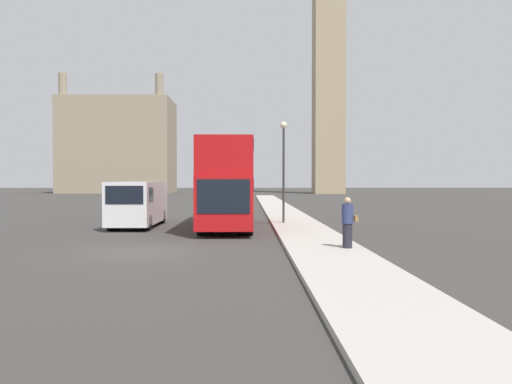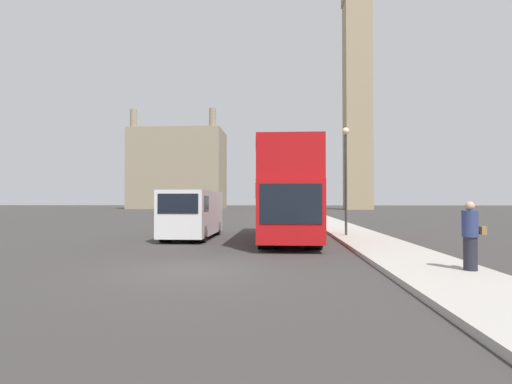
{
  "view_description": "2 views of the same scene",
  "coord_description": "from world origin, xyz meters",
  "px_view_note": "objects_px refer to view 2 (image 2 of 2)",
  "views": [
    {
      "loc": [
        3.69,
        -17.05,
        2.42
      ],
      "look_at": [
        4.15,
        9.49,
        1.81
      ],
      "focal_mm": 35.0,
      "sensor_mm": 36.0,
      "label": 1
    },
    {
      "loc": [
        2.37,
        -10.61,
        1.88
      ],
      "look_at": [
        0.55,
        18.45,
        2.51
      ],
      "focal_mm": 28.0,
      "sensor_mm": 36.0,
      "label": 2
    }
  ],
  "objects_px": {
    "clock_tower": "(357,62)",
    "red_double_decker_bus": "(288,189)",
    "white_van": "(193,213)",
    "street_lamp": "(346,164)",
    "pedestrian": "(470,236)"
  },
  "relations": [
    {
      "from": "red_double_decker_bus",
      "to": "white_van",
      "type": "height_order",
      "value": "red_double_decker_bus"
    },
    {
      "from": "clock_tower",
      "to": "white_van",
      "type": "bearing_deg",
      "value": -107.36
    },
    {
      "from": "pedestrian",
      "to": "clock_tower",
      "type": "bearing_deg",
      "value": 81.25
    },
    {
      "from": "clock_tower",
      "to": "red_double_decker_bus",
      "type": "distance_m",
      "value": 74.56
    },
    {
      "from": "red_double_decker_bus",
      "to": "street_lamp",
      "type": "height_order",
      "value": "street_lamp"
    },
    {
      "from": "red_double_decker_bus",
      "to": "pedestrian",
      "type": "height_order",
      "value": "red_double_decker_bus"
    },
    {
      "from": "white_van",
      "to": "street_lamp",
      "type": "xyz_separation_m",
      "value": [
        7.66,
        0.72,
        2.47
      ]
    },
    {
      "from": "red_double_decker_bus",
      "to": "street_lamp",
      "type": "distance_m",
      "value": 3.42
    },
    {
      "from": "red_double_decker_bus",
      "to": "pedestrian",
      "type": "xyz_separation_m",
      "value": [
        4.35,
        -8.92,
        -1.41
      ]
    },
    {
      "from": "red_double_decker_bus",
      "to": "pedestrian",
      "type": "distance_m",
      "value": 10.03
    },
    {
      "from": "clock_tower",
      "to": "white_van",
      "type": "distance_m",
      "value": 75.77
    },
    {
      "from": "clock_tower",
      "to": "street_lamp",
      "type": "distance_m",
      "value": 72.41
    },
    {
      "from": "clock_tower",
      "to": "street_lamp",
      "type": "height_order",
      "value": "clock_tower"
    },
    {
      "from": "white_van",
      "to": "red_double_decker_bus",
      "type": "bearing_deg",
      "value": -5.46
    },
    {
      "from": "pedestrian",
      "to": "street_lamp",
      "type": "height_order",
      "value": "street_lamp"
    }
  ]
}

